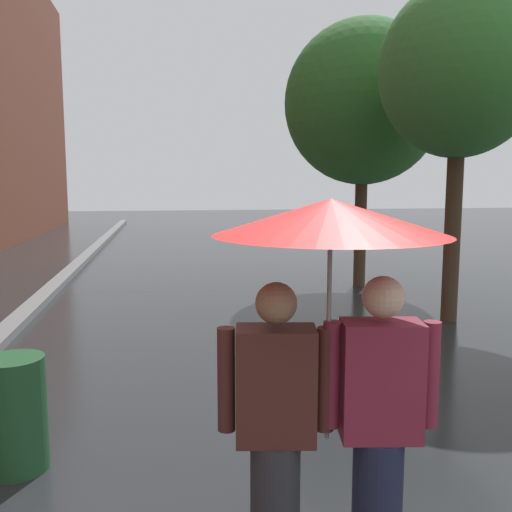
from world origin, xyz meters
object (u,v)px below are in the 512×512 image
at_px(street_tree_2, 363,103).
at_px(litter_bin, 16,414).
at_px(street_tree_1, 460,71).
at_px(couple_under_umbrella, 329,328).

xyz_separation_m(street_tree_2, litter_bin, (-4.98, -6.59, -3.21)).
bearing_deg(street_tree_1, couple_under_umbrella, -123.99).
xyz_separation_m(street_tree_1, litter_bin, (-5.34, -3.61, -3.26)).
distance_m(street_tree_1, litter_bin, 7.22).
bearing_deg(litter_bin, couple_under_umbrella, -37.93).
relative_size(street_tree_1, litter_bin, 5.86).
xyz_separation_m(street_tree_1, couple_under_umbrella, (-3.43, -5.09, -2.31)).
height_order(street_tree_2, couple_under_umbrella, street_tree_2).
distance_m(street_tree_1, street_tree_2, 3.01).
height_order(couple_under_umbrella, litter_bin, couple_under_umbrella).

